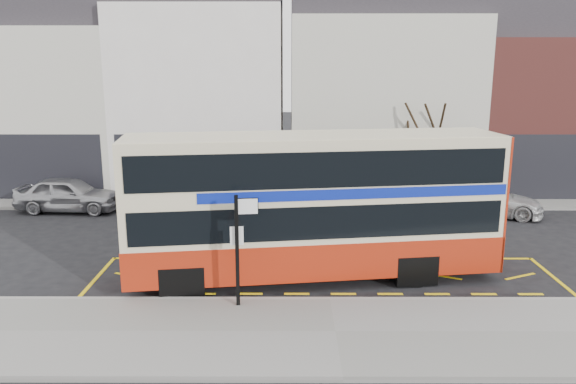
{
  "coord_description": "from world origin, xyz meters",
  "views": [
    {
      "loc": [
        -1.1,
        -14.63,
        6.43
      ],
      "look_at": [
        -1.15,
        2.0,
        2.57
      ],
      "focal_mm": 35.0,
      "sensor_mm": 36.0,
      "label": 1
    }
  ],
  "objects_px": {
    "car_white": "(486,199)",
    "street_tree_right": "(425,115)",
    "car_silver": "(68,194)",
    "car_grey": "(252,198)",
    "double_decker_bus": "(315,204)",
    "bus_stop_post": "(239,240)"
  },
  "relations": [
    {
      "from": "car_white",
      "to": "street_tree_right",
      "type": "distance_m",
      "value": 4.59
    },
    {
      "from": "car_silver",
      "to": "car_grey",
      "type": "bearing_deg",
      "value": -90.39
    },
    {
      "from": "car_white",
      "to": "street_tree_right",
      "type": "height_order",
      "value": "street_tree_right"
    },
    {
      "from": "car_grey",
      "to": "car_white",
      "type": "distance_m",
      "value": 10.06
    },
    {
      "from": "car_silver",
      "to": "street_tree_right",
      "type": "distance_m",
      "value": 16.24
    },
    {
      "from": "double_decker_bus",
      "to": "bus_stop_post",
      "type": "xyz_separation_m",
      "value": [
        -2.04,
        -2.34,
        -0.36
      ]
    },
    {
      "from": "bus_stop_post",
      "to": "car_grey",
      "type": "bearing_deg",
      "value": 85.64
    },
    {
      "from": "double_decker_bus",
      "to": "street_tree_right",
      "type": "relative_size",
      "value": 1.87
    },
    {
      "from": "double_decker_bus",
      "to": "street_tree_right",
      "type": "height_order",
      "value": "street_tree_right"
    },
    {
      "from": "car_silver",
      "to": "car_white",
      "type": "bearing_deg",
      "value": -88.13
    },
    {
      "from": "bus_stop_post",
      "to": "car_grey",
      "type": "xyz_separation_m",
      "value": [
        -0.32,
        9.57,
        -1.2
      ]
    },
    {
      "from": "car_silver",
      "to": "car_grey",
      "type": "height_order",
      "value": "car_silver"
    },
    {
      "from": "bus_stop_post",
      "to": "car_silver",
      "type": "relative_size",
      "value": 0.67
    },
    {
      "from": "double_decker_bus",
      "to": "bus_stop_post",
      "type": "bearing_deg",
      "value": -139.07
    },
    {
      "from": "car_grey",
      "to": "street_tree_right",
      "type": "bearing_deg",
      "value": -61.49
    },
    {
      "from": "double_decker_bus",
      "to": "car_silver",
      "type": "height_order",
      "value": "double_decker_bus"
    },
    {
      "from": "double_decker_bus",
      "to": "car_white",
      "type": "height_order",
      "value": "double_decker_bus"
    },
    {
      "from": "car_white",
      "to": "street_tree_right",
      "type": "bearing_deg",
      "value": 67.83
    },
    {
      "from": "double_decker_bus",
      "to": "car_white",
      "type": "bearing_deg",
      "value": 35.48
    },
    {
      "from": "bus_stop_post",
      "to": "street_tree_right",
      "type": "height_order",
      "value": "street_tree_right"
    },
    {
      "from": "car_silver",
      "to": "street_tree_right",
      "type": "bearing_deg",
      "value": -81.16
    },
    {
      "from": "car_grey",
      "to": "car_white",
      "type": "relative_size",
      "value": 0.98
    }
  ]
}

